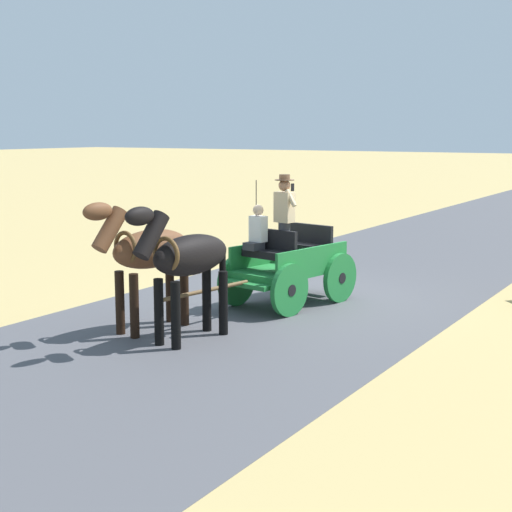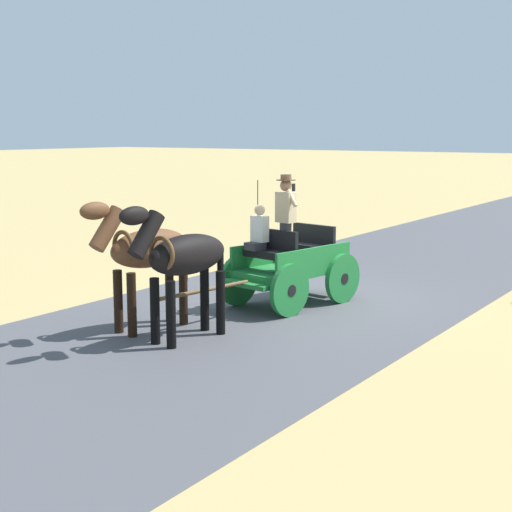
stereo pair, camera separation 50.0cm
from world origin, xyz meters
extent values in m
plane|color=tan|center=(0.00, 0.00, 0.00)|extent=(200.00, 200.00, 0.00)
cube|color=#4C4C51|center=(0.00, 0.00, 0.00)|extent=(6.46, 160.00, 0.01)
cube|color=#1E7233|center=(-0.05, 0.66, 0.66)|extent=(1.57, 2.38, 0.12)
cube|color=#1E7233|center=(-0.61, 0.76, 0.94)|extent=(0.43, 2.07, 0.44)
cube|color=#1E7233|center=(0.51, 0.56, 0.94)|extent=(0.43, 2.07, 0.44)
cube|color=#1E7233|center=(0.16, 1.86, 0.56)|extent=(1.11, 0.43, 0.08)
cube|color=#1E7233|center=(-0.26, -0.53, 0.48)|extent=(0.74, 0.32, 0.06)
cube|color=black|center=(0.05, 1.25, 1.04)|extent=(1.07, 0.53, 0.14)
cube|color=black|center=(0.02, 1.07, 1.26)|extent=(1.02, 0.26, 0.44)
cube|color=black|center=(-0.14, 0.17, 1.04)|extent=(1.07, 0.53, 0.14)
cube|color=black|center=(-0.17, -0.01, 1.26)|extent=(1.02, 0.26, 0.44)
cylinder|color=#1E7233|center=(-0.56, 1.53, 0.48)|extent=(0.27, 0.96, 0.96)
cylinder|color=black|center=(-0.56, 1.53, 0.48)|extent=(0.16, 0.23, 0.21)
cylinder|color=#1E7233|center=(0.72, 1.30, 0.48)|extent=(0.27, 0.96, 0.96)
cylinder|color=black|center=(0.72, 1.30, 0.48)|extent=(0.16, 0.23, 0.21)
cylinder|color=#1E7233|center=(-0.83, 0.01, 0.48)|extent=(0.27, 0.96, 0.96)
cylinder|color=black|center=(-0.83, 0.01, 0.48)|extent=(0.16, 0.23, 0.21)
cylinder|color=#1E7233|center=(0.45, -0.22, 0.48)|extent=(0.27, 0.96, 0.96)
cylinder|color=black|center=(0.45, -0.22, 0.48)|extent=(0.16, 0.23, 0.21)
cylinder|color=brown|center=(0.33, 2.82, 0.61)|extent=(0.42, 1.98, 0.07)
cylinder|color=black|center=(0.35, 1.20, 1.74)|extent=(0.02, 0.02, 1.30)
cylinder|color=#2D2D33|center=(-0.14, 1.01, 1.17)|extent=(0.22, 0.22, 0.90)
cube|color=tan|center=(-0.14, 1.01, 1.90)|extent=(0.37, 0.28, 0.56)
sphere|color=#9E7051|center=(-0.14, 1.01, 2.30)|extent=(0.22, 0.22, 0.22)
cylinder|color=#473323|center=(-0.14, 1.01, 2.40)|extent=(0.36, 0.36, 0.01)
cylinder|color=#473323|center=(-0.14, 1.01, 2.45)|extent=(0.20, 0.20, 0.10)
cylinder|color=tan|center=(-0.31, 1.08, 2.08)|extent=(0.27, 0.12, 0.32)
cube|color=black|center=(-0.37, 1.11, 2.28)|extent=(0.03, 0.07, 0.14)
cube|color=#2D2D33|center=(0.32, 1.33, 1.18)|extent=(0.33, 0.36, 0.14)
cube|color=silver|center=(0.30, 1.21, 1.49)|extent=(0.33, 0.25, 0.48)
sphere|color=beige|center=(0.30, 1.21, 1.84)|extent=(0.20, 0.20, 0.20)
ellipsoid|color=black|center=(0.01, 3.69, 1.37)|extent=(0.75, 1.62, 0.64)
cylinder|color=black|center=(-0.10, 4.26, 0.53)|extent=(0.15, 0.15, 1.05)
cylinder|color=black|center=(0.26, 4.21, 0.53)|extent=(0.15, 0.15, 1.05)
cylinder|color=black|center=(-0.24, 3.17, 0.53)|extent=(0.15, 0.15, 1.05)
cylinder|color=black|center=(0.12, 3.13, 0.53)|extent=(0.15, 0.15, 1.05)
cylinder|color=black|center=(0.11, 4.53, 1.77)|extent=(0.34, 0.68, 0.73)
ellipsoid|color=black|center=(0.14, 4.75, 2.07)|extent=(0.29, 0.56, 0.28)
cube|color=black|center=(0.11, 4.51, 1.81)|extent=(0.12, 0.51, 0.56)
cylinder|color=black|center=(-0.08, 2.96, 1.07)|extent=(0.11, 0.11, 0.70)
torus|color=brown|center=(0.08, 4.23, 1.45)|extent=(0.55, 0.14, 0.55)
ellipsoid|color=brown|center=(0.94, 3.53, 1.37)|extent=(0.82, 1.63, 0.64)
cylinder|color=black|center=(0.85, 4.10, 0.53)|extent=(0.15, 0.15, 1.05)
cylinder|color=black|center=(1.21, 4.03, 0.53)|extent=(0.15, 0.15, 1.05)
cylinder|color=black|center=(0.66, 3.02, 0.53)|extent=(0.15, 0.15, 1.05)
cylinder|color=black|center=(1.02, 2.96, 0.53)|extent=(0.15, 0.15, 1.05)
cylinder|color=brown|center=(1.08, 4.36, 1.77)|extent=(0.37, 0.68, 0.73)
ellipsoid|color=brown|center=(1.12, 4.57, 2.07)|extent=(0.31, 0.57, 0.28)
cube|color=black|center=(1.08, 4.34, 1.81)|extent=(0.15, 0.51, 0.56)
cylinder|color=black|center=(0.81, 2.80, 1.07)|extent=(0.11, 0.11, 0.70)
torus|color=brown|center=(1.03, 4.07, 1.45)|extent=(0.55, 0.16, 0.55)
camera|label=1|loc=(-7.05, 13.20, 3.30)|focal=53.60mm
camera|label=2|loc=(-7.47, 12.93, 3.30)|focal=53.60mm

